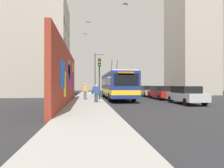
% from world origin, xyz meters
% --- Properties ---
extents(ground_plane, '(80.00, 80.00, 0.00)m').
position_xyz_m(ground_plane, '(0.00, 0.00, 0.00)').
color(ground_plane, '#232326').
extents(sidewalk_slab, '(48.00, 3.20, 0.15)m').
position_xyz_m(sidewalk_slab, '(0.00, 1.60, 0.07)').
color(sidewalk_slab, gray).
rests_on(sidewalk_slab, ground_plane).
extents(graffiti_wall, '(14.86, 0.32, 4.68)m').
position_xyz_m(graffiti_wall, '(-3.56, 3.35, 2.35)').
color(graffiti_wall, maroon).
rests_on(graffiti_wall, ground_plane).
extents(building_far_left, '(9.07, 8.84, 14.53)m').
position_xyz_m(building_far_left, '(10.65, 9.20, 7.27)').
color(building_far_left, '#B2A899').
rests_on(building_far_left, ground_plane).
extents(building_far_right, '(8.50, 6.50, 19.34)m').
position_xyz_m(building_far_right, '(12.91, -17.00, 9.67)').
color(building_far_right, '#B2A899').
rests_on(building_far_right, ground_plane).
extents(city_bus, '(12.09, 2.67, 4.87)m').
position_xyz_m(city_bus, '(2.78, -1.80, 1.73)').
color(city_bus, navy).
rests_on(city_bus, ground_plane).
extents(parked_car_silver, '(4.32, 1.83, 1.58)m').
position_xyz_m(parked_car_silver, '(-3.94, -7.00, 0.83)').
color(parked_car_silver, '#B7B7BC').
rests_on(parked_car_silver, ground_plane).
extents(parked_car_red, '(4.75, 1.87, 1.58)m').
position_xyz_m(parked_car_red, '(1.77, -7.00, 0.84)').
color(parked_car_red, '#B21E19').
rests_on(parked_car_red, ground_plane).
extents(parked_car_champagne, '(4.24, 1.76, 1.58)m').
position_xyz_m(parked_car_champagne, '(7.03, -7.00, 0.83)').
color(parked_car_champagne, '#C6B793').
rests_on(parked_car_champagne, ground_plane).
extents(parked_car_dark_gray, '(4.35, 1.81, 1.58)m').
position_xyz_m(parked_car_dark_gray, '(13.00, -7.00, 0.83)').
color(parked_car_dark_gray, '#38383D').
rests_on(parked_car_dark_gray, ground_plane).
extents(pedestrian_at_curb, '(0.22, 0.72, 1.58)m').
position_xyz_m(pedestrian_at_curb, '(-2.83, 0.85, 1.07)').
color(pedestrian_at_curb, '#2D3F59').
rests_on(pedestrian_at_curb, sidewalk_slab).
extents(pedestrian_midblock, '(0.23, 0.69, 1.73)m').
position_xyz_m(pedestrian_midblock, '(0.43, 1.85, 1.18)').
color(pedestrian_midblock, '#595960').
rests_on(pedestrian_midblock, sidewalk_slab).
extents(traffic_light, '(0.49, 0.28, 4.38)m').
position_xyz_m(traffic_light, '(0.46, 0.35, 3.09)').
color(traffic_light, '#2D382D').
rests_on(traffic_light, sidewalk_slab).
extents(street_lamp, '(0.44, 1.89, 6.42)m').
position_xyz_m(street_lamp, '(9.87, 0.23, 3.86)').
color(street_lamp, '#4C4C51').
rests_on(street_lamp, sidewalk_slab).
extents(flying_pigeons, '(3.42, 4.40, 2.35)m').
position_xyz_m(flying_pigeons, '(-0.37, 0.47, 8.24)').
color(flying_pigeons, gray).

